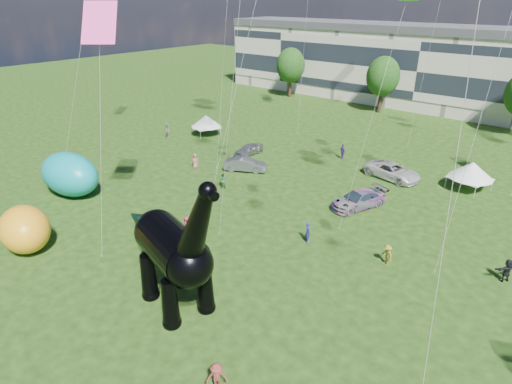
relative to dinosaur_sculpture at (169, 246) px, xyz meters
The scene contains 14 objects.
ground 4.11m from the dinosaur_sculpture, 25.50° to the right, with size 220.00×220.00×0.00m, color #16330C.
terrace_row 61.86m from the dinosaur_sculpture, 96.35° to the left, with size 78.00×11.00×12.00m, color beige.
tree_far_left 59.90m from the dinosaur_sculpture, 118.81° to the left, with size 5.20×5.20×9.44m.
tree_mid_left 53.61m from the dinosaur_sculpture, 101.68° to the left, with size 5.20×5.20×9.44m.
dinosaur_sculpture is the anchor object (origin of this frame).
car_silver 27.47m from the dinosaur_sculpture, 120.76° to the left, with size 1.58×3.94×1.34m, color #B3B3B8.
car_grey 22.27m from the dinosaur_sculpture, 119.37° to the left, with size 1.61×4.61×1.52m, color slate.
car_white 27.76m from the dinosaur_sculpture, 84.96° to the left, with size 2.73×5.92×1.65m, color silver.
car_dark 19.63m from the dinosaur_sculpture, 81.43° to the left, with size 2.22×5.46×1.59m, color #595960.
gazebo_near 31.23m from the dinosaur_sculpture, 72.47° to the left, with size 5.09×5.09×2.88m.
gazebo_left 34.88m from the dinosaur_sculpture, 132.53° to the left, with size 5.20×5.20×2.78m.
inflatable_teal 20.12m from the dinosaur_sculpture, 168.60° to the left, with size 6.66×4.16×4.16m, color #0D97A1.
inflatable_yellow 13.50m from the dinosaur_sculpture, 165.66° to the right, with size 4.56×3.50×3.50m, color #FFA41A.
visitors 15.28m from the dinosaur_sculpture, 94.44° to the left, with size 51.58×40.29×1.86m.
Camera 1 is at (16.90, -12.89, 17.66)m, focal length 30.00 mm.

